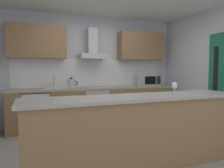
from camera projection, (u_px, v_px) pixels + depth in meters
The scene contains 14 objects.
ground at pixel (123, 148), 3.55m from camera, with size 5.35×4.77×0.02m, color gray.
wall_back at pixel (91, 70), 5.26m from camera, with size 5.35×0.12×2.60m, color silver.
wall_right at pixel (224, 70), 4.25m from camera, with size 0.12×4.77×2.60m, color silver.
backsplash_tile at pixel (92, 73), 5.20m from camera, with size 3.70×0.02×0.66m, color white.
counter_back at pixel (96, 106), 4.97m from camera, with size 3.83×0.60×0.90m.
counter_island at pixel (138, 131), 2.83m from camera, with size 3.00×0.64×0.97m.
upper_cabinets at pixel (94, 44), 5.01m from camera, with size 3.77×0.32×0.70m.
oven at pixel (94, 106), 4.93m from camera, with size 0.60×0.62×0.80m.
refrigerator at pixel (36, 111), 4.47m from camera, with size 0.58×0.60×0.85m.
microwave at pixel (149, 80), 5.37m from camera, with size 0.50×0.38×0.30m.
sink at pixel (55, 87), 4.59m from camera, with size 0.50×0.40×0.26m.
kettle at pixel (71, 83), 4.67m from camera, with size 0.29×0.15×0.24m.
range_hood at pixel (92, 49), 4.95m from camera, with size 0.62×0.45×0.72m.
wine_glass at pixel (174, 86), 2.88m from camera, with size 0.08×0.08×0.18m.
Camera 1 is at (-1.40, -3.17, 1.33)m, focal length 33.76 mm.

